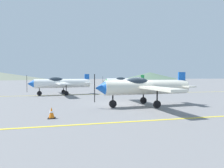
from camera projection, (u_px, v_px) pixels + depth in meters
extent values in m
plane|color=slate|center=(128.00, 105.00, 13.49)|extent=(400.00, 400.00, 0.00)
cube|color=yellow|center=(159.00, 120.00, 8.71)|extent=(80.00, 0.16, 0.01)
cube|color=yellow|center=(106.00, 94.00, 21.99)|extent=(80.00, 0.16, 0.01)
cylinder|color=silver|center=(147.00, 87.00, 12.94)|extent=(6.45, 1.41, 1.04)
cone|color=blue|center=(100.00, 88.00, 11.95)|extent=(0.71, 0.92, 0.88)
cube|color=black|center=(95.00, 88.00, 11.85)|extent=(0.04, 0.11, 1.88)
ellipsoid|color=#1E2833|center=(137.00, 83.00, 12.69)|extent=(1.93, 0.96, 0.85)
cube|color=silver|center=(143.00, 87.00, 12.83)|extent=(1.52, 8.33, 0.15)
cube|color=silver|center=(182.00, 86.00, 13.76)|extent=(0.80, 2.48, 0.09)
cube|color=blue|center=(182.00, 79.00, 13.74)|extent=(0.60, 0.15, 1.13)
cylinder|color=black|center=(113.00, 97.00, 12.23)|extent=(0.09, 0.09, 0.95)
cylinder|color=black|center=(113.00, 104.00, 12.25)|extent=(0.53, 0.14, 0.53)
cylinder|color=black|center=(143.00, 94.00, 14.01)|extent=(0.09, 0.09, 0.95)
cylinder|color=black|center=(143.00, 100.00, 14.03)|extent=(0.53, 0.14, 0.53)
cylinder|color=black|center=(157.00, 97.00, 12.03)|extent=(0.09, 0.09, 0.95)
cylinder|color=black|center=(157.00, 104.00, 12.04)|extent=(0.53, 0.14, 0.53)
cylinder|color=white|center=(63.00, 83.00, 21.21)|extent=(6.48, 2.20, 1.04)
cone|color=blue|center=(31.00, 84.00, 19.79)|extent=(0.81, 0.99, 0.88)
cube|color=black|center=(27.00, 84.00, 19.64)|extent=(0.06, 0.12, 1.88)
ellipsoid|color=#1E2833|center=(56.00, 81.00, 20.85)|extent=(2.01, 1.18, 0.85)
cube|color=white|center=(60.00, 83.00, 21.05)|extent=(2.55, 8.33, 0.15)
cube|color=white|center=(87.00, 83.00, 22.37)|extent=(1.10, 2.53, 0.09)
cube|color=blue|center=(87.00, 79.00, 22.35)|extent=(0.60, 0.22, 1.13)
cylinder|color=black|center=(39.00, 89.00, 20.18)|extent=(0.09, 0.09, 0.95)
cylinder|color=black|center=(39.00, 93.00, 20.19)|extent=(0.54, 0.21, 0.53)
cylinder|color=black|center=(63.00, 88.00, 22.25)|extent=(0.09, 0.09, 0.95)
cylinder|color=black|center=(64.00, 92.00, 22.27)|extent=(0.54, 0.21, 0.53)
cylinder|color=black|center=(66.00, 89.00, 20.36)|extent=(0.09, 0.09, 0.95)
cylinder|color=black|center=(66.00, 93.00, 20.38)|extent=(0.54, 0.21, 0.53)
cylinder|color=white|center=(126.00, 81.00, 30.49)|extent=(6.48, 2.30, 1.04)
cone|color=#1E8C3F|center=(105.00, 81.00, 30.40)|extent=(0.82, 0.99, 0.88)
cube|color=black|center=(103.00, 81.00, 30.40)|extent=(0.06, 0.12, 1.88)
ellipsoid|color=#1E2833|center=(121.00, 80.00, 30.46)|extent=(2.01, 1.21, 0.85)
cube|color=white|center=(123.00, 81.00, 30.48)|extent=(2.67, 8.32, 0.15)
cube|color=white|center=(142.00, 81.00, 30.56)|extent=(1.14, 2.53, 0.09)
cube|color=#1E8C3F|center=(142.00, 78.00, 30.54)|extent=(0.60, 0.23, 1.13)
cylinder|color=black|center=(110.00, 85.00, 30.45)|extent=(0.09, 0.09, 0.95)
cylinder|color=black|center=(110.00, 88.00, 30.47)|extent=(0.54, 0.22, 0.53)
cylinder|color=black|center=(126.00, 85.00, 31.56)|extent=(0.09, 0.09, 0.95)
cylinder|color=black|center=(126.00, 87.00, 31.57)|extent=(0.54, 0.22, 0.53)
cylinder|color=black|center=(127.00, 85.00, 29.49)|extent=(0.09, 0.09, 0.95)
cylinder|color=black|center=(127.00, 88.00, 29.51)|extent=(0.54, 0.22, 0.53)
cube|color=black|center=(52.00, 118.00, 9.06)|extent=(0.36, 0.36, 0.04)
cone|color=orange|center=(52.00, 112.00, 9.04)|extent=(0.29, 0.29, 0.55)
cylinder|color=white|center=(51.00, 112.00, 9.04)|extent=(0.20, 0.20, 0.08)
cone|color=#4C6651|center=(150.00, 76.00, 180.67)|extent=(55.76, 55.76, 7.02)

